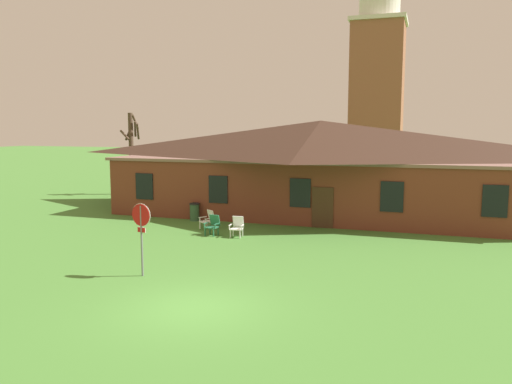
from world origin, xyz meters
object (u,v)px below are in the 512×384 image
object	(u,v)px
lawn_chair_near_door	(213,225)
lawn_chair_left_end	(237,226)
lawn_chair_by_porch	(208,219)
trash_bin	(195,212)
stop_sign	(141,225)

from	to	relation	value
lawn_chair_near_door	lawn_chair_left_end	xyz separation A→B (m)	(1.24, -0.00, 0.00)
lawn_chair_by_porch	trash_bin	xyz separation A→B (m)	(-1.63, 1.84, -0.00)
lawn_chair_by_porch	lawn_chair_near_door	distance (m)	1.48
stop_sign	lawn_chair_near_door	distance (m)	7.15
trash_bin	stop_sign	bearing A→B (deg)	-74.37
stop_sign	lawn_chair_left_end	distance (m)	7.18
lawn_chair_left_end	lawn_chair_by_porch	bearing A→B (deg)	148.85
stop_sign	lawn_chair_by_porch	distance (m)	8.44
lawn_chair_left_end	trash_bin	bearing A→B (deg)	140.07
lawn_chair_left_end	trash_bin	size ratio (longest dim) A/B	0.98
lawn_chair_by_porch	trash_bin	bearing A→B (deg)	131.52
trash_bin	lawn_chair_left_end	bearing A→B (deg)	-39.93
lawn_chair_by_porch	lawn_chair_near_door	size ratio (longest dim) A/B	1.00
lawn_chair_near_door	trash_bin	size ratio (longest dim) A/B	0.98
stop_sign	trash_bin	world-z (taller)	stop_sign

